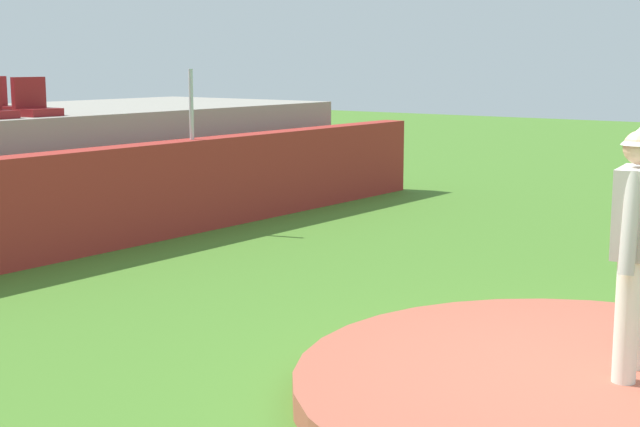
% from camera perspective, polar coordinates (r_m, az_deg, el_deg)
% --- Properties ---
extents(ground_plane, '(60.00, 60.00, 0.00)m').
position_cam_1_polar(ground_plane, '(6.71, 17.01, -11.24)').
color(ground_plane, '#457726').
extents(pitchers_mound, '(4.24, 4.24, 0.19)m').
position_cam_1_polar(pitchers_mound, '(6.68, 17.05, -10.49)').
color(pitchers_mound, '#AB5541').
rests_on(pitchers_mound, ground_plane).
extents(pitcher, '(0.78, 0.32, 1.72)m').
position_cam_1_polar(pitcher, '(6.52, 19.05, -1.15)').
color(pitcher, white).
rests_on(pitcher, pitchers_mound).
extents(fielding_glove, '(0.35, 0.30, 0.11)m').
position_cam_1_polar(fielding_glove, '(7.53, 19.05, -7.14)').
color(fielding_glove, brown).
rests_on(fielding_glove, pitchers_mound).
extents(brick_barrier, '(16.52, 0.40, 1.27)m').
position_cam_1_polar(brick_barrier, '(10.85, -19.25, -0.06)').
color(brick_barrier, '#A12D26').
rests_on(brick_barrier, ground_plane).
extents(fence_post_right, '(0.06, 0.06, 0.96)m').
position_cam_1_polar(fence_post_right, '(12.67, -8.01, 6.74)').
color(fence_post_right, silver).
rests_on(fence_post_right, brick_barrier).
extents(stadium_chair_4, '(0.48, 0.44, 0.50)m').
position_cam_1_polar(stadium_chair_4, '(12.51, -17.35, 6.52)').
color(stadium_chair_4, maroon).
rests_on(stadium_chair_4, bleacher_platform).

